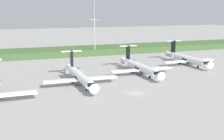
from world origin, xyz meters
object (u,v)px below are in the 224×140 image
(regional_jet_fourth, at_px, (186,58))
(safety_cone_front_marker, at_px, (217,75))
(regional_jet_second, at_px, (80,76))
(regional_jet_third, at_px, (140,67))
(antenna_mast, at_px, (95,33))

(regional_jet_fourth, height_order, safety_cone_front_marker, regional_jet_fourth)
(regional_jet_second, bearing_deg, regional_jet_third, 16.45)
(regional_jet_third, height_order, antenna_mast, antenna_mast)
(regional_jet_fourth, xyz_separation_m, safety_cone_front_marker, (-2.01, -21.59, -2.26))
(regional_jet_second, relative_size, regional_jet_third, 1.00)
(regional_jet_fourth, distance_m, safety_cone_front_marker, 21.80)
(regional_jet_third, distance_m, safety_cone_front_marker, 26.83)
(regional_jet_second, relative_size, regional_jet_fourth, 1.00)
(regional_jet_third, distance_m, antenna_mast, 45.83)
(regional_jet_third, bearing_deg, safety_cone_front_marker, -26.49)
(regional_jet_fourth, bearing_deg, safety_cone_front_marker, -95.31)
(regional_jet_second, bearing_deg, regional_jet_fourth, 18.56)
(regional_jet_second, distance_m, antenna_mast, 56.54)
(regional_jet_fourth, bearing_deg, regional_jet_third, -159.56)
(regional_jet_second, distance_m, regional_jet_fourth, 52.24)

